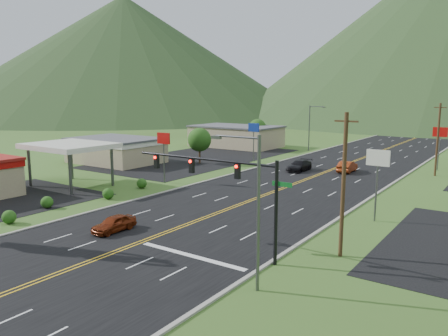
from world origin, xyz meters
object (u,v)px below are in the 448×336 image
Objects in this scene: streetlight_east at (254,202)px; car_red_far at (347,167)px; car_dark_mid at (299,166)px; streetlight_west at (311,125)px; traffic_signal at (225,179)px; car_red_near at (114,224)px; gas_canopy at (70,147)px.

streetlight_east is 1.83× the size of car_red_far.
car_red_far reaches higher than car_dark_mid.
car_dark_mid is (8.12, -22.35, -4.40)m from streetlight_west.
traffic_signal is at bearing -72.03° from streetlight_west.
car_red_far is (-3.91, 36.72, -4.52)m from traffic_signal.
car_dark_mid is (0.14, 34.97, 0.11)m from car_red_near.
streetlight_east is at bearing -40.39° from traffic_signal.
gas_canopy reaches higher than car_red_far.
streetlight_east is 1.00× the size of streetlight_west.
streetlight_east is at bearing 99.26° from car_red_far.
streetlight_west is (-22.86, 60.00, 0.00)m from streetlight_east.
car_dark_mid is at bearing -70.03° from streetlight_west.
car_red_far is (6.27, 38.04, 0.14)m from car_red_near.
streetlight_west reaches higher than traffic_signal.
traffic_signal is 6.17m from streetlight_east.
car_red_far is at bearing -53.54° from streetlight_west.
traffic_signal is 1.31× the size of gas_canopy.
streetlight_east is at bearing -19.88° from gas_canopy.
gas_canopy is at bearing -125.23° from car_dark_mid.
car_dark_mid is 1.09× the size of car_red_far.
car_red_far is (24.57, 28.72, -4.06)m from gas_canopy.
traffic_signal is 35.41m from car_dark_mid.
car_red_near is at bearing -27.00° from gas_canopy.
car_red_far is at bearing 96.09° from traffic_signal.
streetlight_east is 0.90× the size of gas_canopy.
gas_canopy is (-33.18, 12.00, -0.31)m from streetlight_east.
traffic_signal is 2.44× the size of car_dark_mid.
streetlight_west is at bearing -56.22° from car_red_far.
car_red_near is 0.73× the size of car_dark_mid.
streetlight_west is at bearing 98.62° from car_red_near.
streetlight_west reaches higher than car_dark_mid.
streetlight_west is 58.05m from car_red_near.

